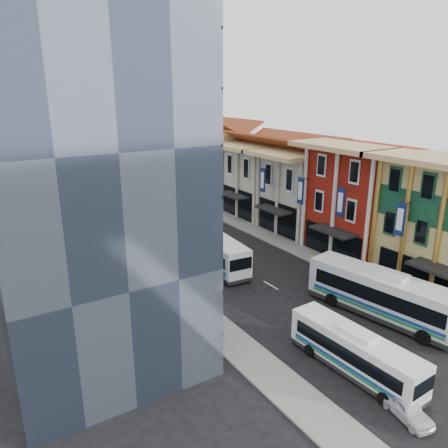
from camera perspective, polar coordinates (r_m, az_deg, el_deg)
ground at (r=33.46m, az=22.88°, el=-16.79°), size 200.00×200.00×0.00m
sidewalk_right at (r=52.26m, az=8.76°, el=-2.91°), size 3.00×90.00×0.15m
sidewalk_left at (r=43.76m, az=-8.53°, el=-7.04°), size 3.00×90.00×0.15m
shophouse_red at (r=50.97m, az=17.45°, el=2.93°), size 8.00×10.00×12.00m
shophouse_cream_near at (r=57.59m, az=10.24°, el=4.05°), size 8.00×9.00×10.00m
shophouse_cream_mid at (r=64.34m, az=4.86°, el=5.66°), size 8.00×9.00×10.00m
shophouse_cream_far at (r=72.75m, az=-0.13°, el=7.49°), size 8.00×12.00×11.00m
office_tower at (r=34.61m, az=-20.78°, el=11.26°), size 12.00×26.00×30.00m
office_block_far at (r=58.38m, az=-23.76°, el=5.03°), size 10.00×18.00×14.00m
bus_left_near at (r=30.95m, az=16.72°, el=-15.62°), size 2.69×9.83×3.12m
bus_left_far at (r=45.99m, az=-1.33°, el=-3.20°), size 3.69×11.79×3.72m
bus_right at (r=38.07m, az=20.04°, el=-8.59°), size 5.10×13.06×4.09m
sedan_left at (r=28.94m, az=22.75°, el=-21.28°), size 2.04×3.68×1.18m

